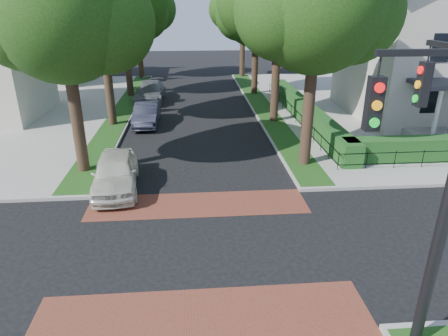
{
  "coord_description": "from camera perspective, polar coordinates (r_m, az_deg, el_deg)",
  "views": [
    {
      "loc": [
        -0.11,
        -11.53,
        7.77
      ],
      "look_at": [
        1.08,
        3.22,
        1.6
      ],
      "focal_mm": 32.0,
      "sensor_mm": 36.0,
      "label": 1
    }
  ],
  "objects": [
    {
      "name": "tree_left_near",
      "position": [
        19.5,
        -21.69,
        19.69
      ],
      "size": [
        7.5,
        6.45,
        10.2
      ],
      "color": "black",
      "rests_on": "sidewalk_nw"
    },
    {
      "name": "traffic_signal",
      "position": [
        9.22,
        28.56,
        0.36
      ],
      "size": [
        2.17,
        2.0,
        8.0
      ],
      "color": "black",
      "rests_on": "sidewalk_se"
    },
    {
      "name": "parked_car_front",
      "position": [
        18.27,
        -15.27,
        -0.6
      ],
      "size": [
        2.36,
        4.91,
        1.62
      ],
      "primitive_type": "imported",
      "rotation": [
        0.0,
        0.0,
        0.1
      ],
      "color": "silver",
      "rests_on": "ground"
    },
    {
      "name": "tree_right_back",
      "position": [
        45.12,
        2.85,
        21.98
      ],
      "size": [
        7.5,
        6.45,
        10.2
      ],
      "color": "black",
      "rests_on": "sidewalk_ne"
    },
    {
      "name": "sidewalk_ne",
      "position": [
        37.09,
        27.72,
        8.1
      ],
      "size": [
        30.0,
        30.0,
        0.15
      ],
      "primitive_type": "cube",
      "color": "gray",
      "rests_on": "ground"
    },
    {
      "name": "tree_left_far",
      "position": [
        36.14,
        -14.0,
        21.0
      ],
      "size": [
        7.0,
        6.02,
        9.86
      ],
      "color": "black",
      "rests_on": "sidewalk_nw"
    },
    {
      "name": "grass_strip_ne",
      "position": [
        32.04,
        5.47,
        8.8
      ],
      "size": [
        1.6,
        29.8,
        0.02
      ],
      "primitive_type": "cube",
      "color": "#1B4112",
      "rests_on": "sidewalk_ne"
    },
    {
      "name": "fence_main_road",
      "position": [
        28.36,
        9.93,
        7.66
      ],
      "size": [
        0.06,
        18.0,
        0.9
      ],
      "primitive_type": null,
      "color": "black",
      "rests_on": "sidewalk_ne"
    },
    {
      "name": "grass_strip_nw",
      "position": [
        32.0,
        -14.15,
        8.2
      ],
      "size": [
        1.6,
        29.8,
        0.02
      ],
      "primitive_type": "cube",
      "color": "#1B4112",
      "rests_on": "sidewalk_nw"
    },
    {
      "name": "tree_right_near",
      "position": [
        19.62,
        13.26,
        21.67
      ],
      "size": [
        7.75,
        6.67,
        10.66
      ],
      "color": "black",
      "rests_on": "sidewalk_ne"
    },
    {
      "name": "tree_left_back",
      "position": [
        45.08,
        -12.25,
        21.72
      ],
      "size": [
        7.75,
        6.66,
        10.44
      ],
      "color": "black",
      "rests_on": "sidewalk_nw"
    },
    {
      "name": "parked_car_middle",
      "position": [
        27.74,
        -10.98,
        7.54
      ],
      "size": [
        1.58,
        4.5,
        1.48
      ],
      "primitive_type": "imported",
      "rotation": [
        0.0,
        0.0,
        -0.0
      ],
      "color": "#202331",
      "rests_on": "ground"
    },
    {
      "name": "ground",
      "position": [
        13.9,
        -3.44,
        -11.38
      ],
      "size": [
        120.0,
        120.0,
        0.0
      ],
      "primitive_type": "plane",
      "color": "black",
      "rests_on": "ground"
    },
    {
      "name": "parked_car_rear",
      "position": [
        34.56,
        -10.51,
        10.65
      ],
      "size": [
        2.41,
        5.64,
        1.62
      ],
      "primitive_type": "imported",
      "rotation": [
        0.0,
        0.0,
        -0.03
      ],
      "color": "slate",
      "rests_on": "ground"
    },
    {
      "name": "hedge_main_road",
      "position": [
        28.53,
        11.52,
        7.95
      ],
      "size": [
        1.0,
        18.0,
        1.2
      ],
      "primitive_type": "cube",
      "color": "#1D4417",
      "rests_on": "sidewalk_ne"
    },
    {
      "name": "tree_right_far",
      "position": [
        36.22,
        4.76,
        21.21
      ],
      "size": [
        7.25,
        6.23,
        9.74
      ],
      "color": "black",
      "rests_on": "sidewalk_ne"
    },
    {
      "name": "house_left_far",
      "position": [
        46.24,
        -25.26,
        17.24
      ],
      "size": [
        10.0,
        9.0,
        10.14
      ],
      "color": "beige",
      "rests_on": "sidewalk_nw"
    },
    {
      "name": "crosswalk_near",
      "position": [
        11.39,
        -3.01,
        -20.39
      ],
      "size": [
        9.0,
        2.2,
        0.01
      ],
      "primitive_type": "cube",
      "color": "brown",
      "rests_on": "ground"
    },
    {
      "name": "house_victorian",
      "position": [
        32.66,
        29.4,
        16.84
      ],
      "size": [
        13.0,
        13.05,
        12.48
      ],
      "color": "beige",
      "rests_on": "sidewalk_ne"
    },
    {
      "name": "crosswalk_far",
      "position": [
        16.65,
        -3.73,
        -5.21
      ],
      "size": [
        9.0,
        2.2,
        0.01
      ],
      "primitive_type": "cube",
      "color": "brown",
      "rests_on": "ground"
    }
  ]
}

